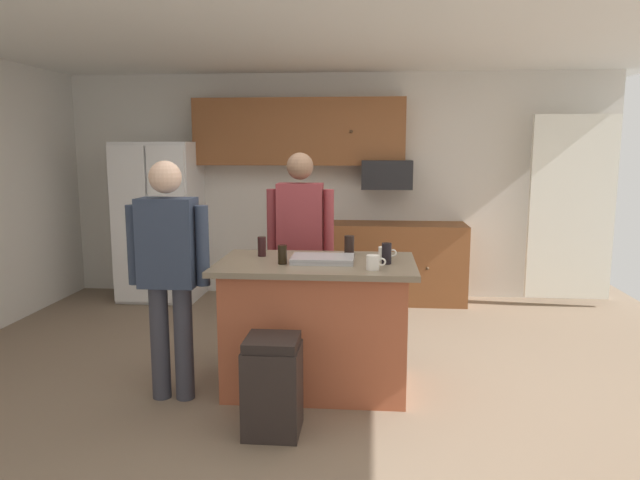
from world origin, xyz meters
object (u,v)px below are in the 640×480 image
mug_ceramic_white (385,253)px  glass_pilsner (282,255)px  person_guest_right (169,265)px  glass_dark_ale (262,246)px  mug_blue_stoneware (373,262)px  person_elder_center (300,238)px  trash_bin (273,386)px  tumbler_amber (349,245)px  refrigerator (160,221)px  kitchen_island (316,324)px  glass_stout_tall (387,253)px  microwave_over_range (387,174)px  serving_tray (323,259)px

mug_ceramic_white → glass_pilsner: glass_pilsner is taller
person_guest_right → glass_dark_ale: size_ratio=11.31×
person_guest_right → glass_dark_ale: person_guest_right is taller
person_guest_right → mug_blue_stoneware: 1.39m
person_guest_right → person_elder_center: bearing=37.8°
glass_pilsner → trash_bin: (0.03, -0.61, -0.71)m
tumbler_amber → glass_pilsner: size_ratio=1.09×
mug_blue_stoneware → tumbler_amber: tumbler_amber is taller
refrigerator → kitchen_island: (2.05, -2.43, -0.43)m
person_guest_right → glass_stout_tall: bearing=-6.9°
mug_blue_stoneware → kitchen_island: bearing=147.6°
microwave_over_range → mug_blue_stoneware: bearing=-93.0°
mug_blue_stoneware → glass_stout_tall: glass_stout_tall is taller
person_elder_center → trash_bin: (0.01, -1.50, -0.69)m
kitchen_island → mug_ceramic_white: 0.72m
refrigerator → glass_pilsner: size_ratio=13.47×
mug_blue_stoneware → glass_dark_ale: (-0.83, 0.43, 0.02)m
person_guest_right → trash_bin: bearing=-45.4°
person_guest_right → serving_tray: person_guest_right is taller
tumbler_amber → person_elder_center: bearing=131.4°
kitchen_island → person_elder_center: size_ratio=0.83×
kitchen_island → glass_stout_tall: glass_stout_tall is taller
glass_stout_tall → glass_dark_ale: 0.95m
person_guest_right → glass_stout_tall: size_ratio=11.32×
refrigerator → mug_blue_stoneware: bearing=-47.7°
person_elder_center → glass_stout_tall: bearing=25.6°
kitchen_island → glass_dark_ale: glass_dark_ale is taller
person_elder_center → mug_blue_stoneware: 1.21m
glass_stout_tall → glass_dark_ale: (-0.92, 0.21, 0.00)m
glass_pilsner → trash_bin: glass_pilsner is taller
person_guest_right → glass_dark_ale: bearing=22.9°
mug_blue_stoneware → glass_dark_ale: glass_dark_ale is taller
kitchen_island → glass_dark_ale: bearing=158.3°
refrigerator → microwave_over_range: size_ratio=3.23×
refrigerator → mug_ceramic_white: bearing=-42.6°
glass_stout_tall → kitchen_island: bearing=174.9°
person_guest_right → glass_pilsner: bearing=-3.5°
refrigerator → person_guest_right: bearing=-68.7°
mug_ceramic_white → glass_stout_tall: size_ratio=0.90×
glass_dark_ale → refrigerator: bearing=125.6°
tumbler_amber → glass_pilsner: (-0.45, -0.40, -0.01)m
microwave_over_range → trash_bin: size_ratio=0.92×
kitchen_island → tumbler_amber: tumbler_amber is taller
glass_dark_ale → tumbler_amber: bearing=10.2°
microwave_over_range → glass_pilsner: microwave_over_range is taller
mug_ceramic_white → trash_bin: bearing=-130.0°
kitchen_island → glass_pilsner: (-0.23, -0.12, 0.53)m
person_guest_right → mug_blue_stoneware: size_ratio=12.65×
refrigerator → person_elder_center: size_ratio=1.06×
glass_dark_ale → trash_bin: glass_dark_ale is taller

